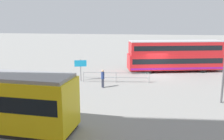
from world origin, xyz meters
TOP-DOWN VIEW (x-y plane):
  - ground_plane at (0.00, 0.00)m, footprint 160.00×160.00m
  - double_decker_bus at (-2.21, -2.71)m, footprint 12.16×5.28m
  - pedestrian_near_railing at (5.36, 6.29)m, footprint 0.45×0.45m
  - pedestrian_railing at (4.35, 4.13)m, footprint 6.91×0.75m
  - info_sign at (8.24, 3.89)m, footprint 1.27×0.38m

SIDE VIEW (x-z plane):
  - ground_plane at x=0.00m, z-range 0.00..0.00m
  - pedestrian_railing at x=4.35m, z-range 0.19..1.27m
  - pedestrian_near_railing at x=5.36m, z-range 0.14..1.93m
  - info_sign at x=8.24m, z-range 0.48..2.82m
  - double_decker_bus at x=-2.21m, z-range 0.05..3.96m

